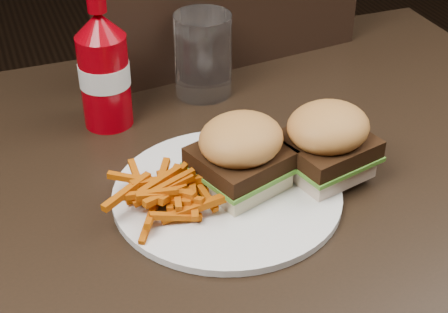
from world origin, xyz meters
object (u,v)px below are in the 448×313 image
object	(u,v)px
dining_table	(151,221)
ketchup_bottle	(105,83)
chair_far	(186,166)
tumbler	(203,57)
plate	(227,194)

from	to	relation	value
dining_table	ketchup_bottle	xyz separation A→B (m)	(-0.00, 0.20, 0.08)
chair_far	tumbler	bearing A→B (deg)	73.09
ketchup_bottle	tumbler	size ratio (longest dim) A/B	1.03
ketchup_bottle	tumbler	distance (m)	0.15
dining_table	plate	xyz separation A→B (m)	(0.09, -0.01, 0.03)
tumbler	chair_far	bearing A→B (deg)	79.65
plate	tumbler	size ratio (longest dim) A/B	2.08
plate	dining_table	bearing A→B (deg)	171.33
plate	tumbler	distance (m)	0.26
chair_far	plate	distance (m)	0.62
plate	ketchup_bottle	world-z (taller)	ketchup_bottle
dining_table	ketchup_bottle	bearing A→B (deg)	90.35
ketchup_bottle	tumbler	bearing A→B (deg)	13.46
chair_far	plate	world-z (taller)	plate
dining_table	chair_far	world-z (taller)	dining_table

